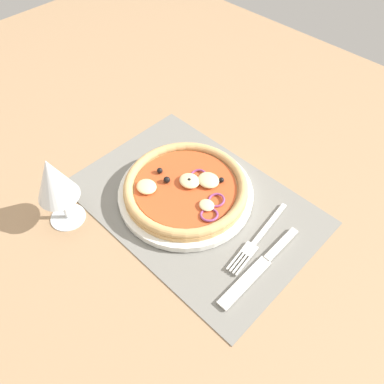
# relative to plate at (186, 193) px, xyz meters

# --- Properties ---
(ground_plane) EXTENTS (1.90, 1.40, 0.02)m
(ground_plane) POSITION_rel_plate_xyz_m (-0.02, -0.00, -0.02)
(ground_plane) COLOR #9E7A56
(placemat) EXTENTS (0.45, 0.31, 0.00)m
(placemat) POSITION_rel_plate_xyz_m (-0.02, -0.00, -0.01)
(placemat) COLOR slate
(placemat) RESTS_ON ground_plane
(plate) EXTENTS (0.26, 0.26, 0.01)m
(plate) POSITION_rel_plate_xyz_m (0.00, 0.00, 0.00)
(plate) COLOR silver
(plate) RESTS_ON placemat
(pizza) EXTENTS (0.24, 0.24, 0.03)m
(pizza) POSITION_rel_plate_xyz_m (-0.00, -0.00, 0.02)
(pizza) COLOR tan
(pizza) RESTS_ON plate
(fork) EXTENTS (0.04, 0.18, 0.00)m
(fork) POSITION_rel_plate_xyz_m (-0.16, -0.01, -0.00)
(fork) COLOR silver
(fork) RESTS_ON placemat
(knife) EXTENTS (0.02, 0.20, 0.01)m
(knife) POSITION_rel_plate_xyz_m (-0.20, 0.02, -0.00)
(knife) COLOR silver
(knife) RESTS_ON placemat
(wine_glass) EXTENTS (0.07, 0.07, 0.15)m
(wine_glass) POSITION_rel_plate_xyz_m (0.12, 0.19, 0.09)
(wine_glass) COLOR silver
(wine_glass) RESTS_ON ground_plane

